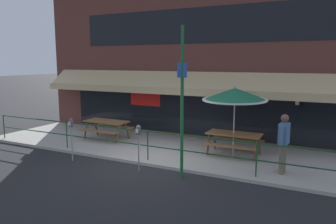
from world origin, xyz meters
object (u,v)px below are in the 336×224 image
at_px(parking_meter_far, 138,134).
at_px(street_sign_pole, 182,102).
at_px(pedestrian_walking, 284,141).
at_px(parking_meter_near, 71,127).
at_px(picnic_table_centre, 234,138).
at_px(patio_umbrella_centre, 235,94).
at_px(picnic_table_left, 106,125).

distance_m(parking_meter_far, street_sign_pole, 1.69).
distance_m(pedestrian_walking, parking_meter_near, 6.60).
distance_m(picnic_table_centre, street_sign_pole, 3.05).
distance_m(patio_umbrella_centre, street_sign_pole, 2.62).
relative_size(picnic_table_left, picnic_table_centre, 1.00).
xyz_separation_m(parking_meter_near, parking_meter_far, (2.55, 0.04, 0.00)).
relative_size(picnic_table_left, patio_umbrella_centre, 0.76).
bearing_deg(street_sign_pole, parking_meter_near, -177.89).
height_order(patio_umbrella_centre, parking_meter_far, patio_umbrella_centre).
bearing_deg(parking_meter_near, pedestrian_walking, 13.23).
bearing_deg(parking_meter_near, street_sign_pole, 2.11).
relative_size(pedestrian_walking, parking_meter_near, 1.20).
bearing_deg(picnic_table_centre, parking_meter_near, -150.00).
distance_m(patio_umbrella_centre, pedestrian_walking, 2.36).
xyz_separation_m(picnic_table_left, pedestrian_walking, (7.03, -1.13, 0.35)).
xyz_separation_m(picnic_table_left, picnic_table_centre, (5.29, 0.07, 0.00)).
relative_size(picnic_table_centre, parking_meter_near, 1.27).
relative_size(picnic_table_centre, patio_umbrella_centre, 0.76).
bearing_deg(pedestrian_walking, street_sign_pole, -151.58).
bearing_deg(parking_meter_near, picnic_table_centre, 30.00).
relative_size(parking_meter_near, parking_meter_far, 1.00).
xyz_separation_m(patio_umbrella_centre, parking_meter_near, (-4.69, -2.65, -1.03)).
bearing_deg(pedestrian_walking, picnic_table_centre, 145.43).
bearing_deg(parking_meter_far, picnic_table_left, 140.48).
xyz_separation_m(picnic_table_centre, parking_meter_far, (-2.14, -2.67, 0.44)).
distance_m(picnic_table_left, picnic_table_centre, 5.29).
bearing_deg(parking_meter_near, picnic_table_left, 102.77).
distance_m(parking_meter_near, parking_meter_far, 2.55).
bearing_deg(parking_meter_far, pedestrian_walking, 20.74).
xyz_separation_m(pedestrian_walking, street_sign_pole, (-2.53, -1.37, 1.11)).
height_order(patio_umbrella_centre, parking_meter_near, patio_umbrella_centre).
relative_size(patio_umbrella_centre, pedestrian_walking, 1.39).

